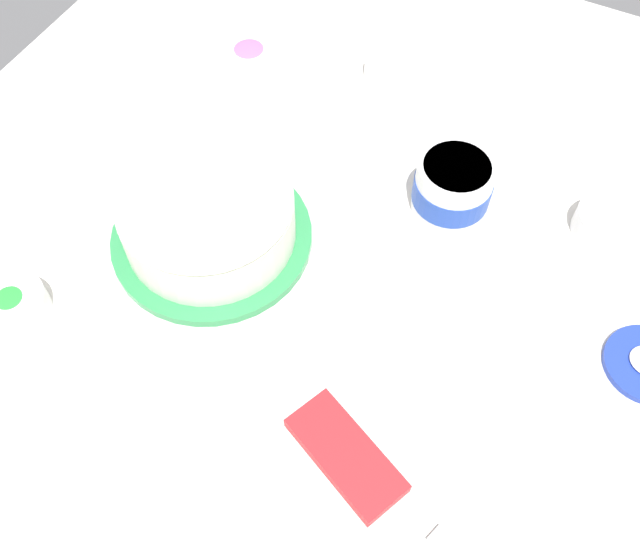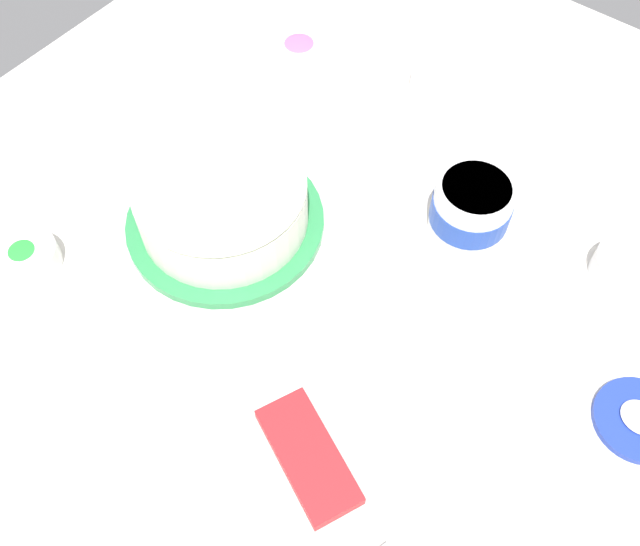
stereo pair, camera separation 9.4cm
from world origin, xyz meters
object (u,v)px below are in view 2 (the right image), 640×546
at_px(frosting_tub_lid, 639,420).
at_px(sprinkle_bowl_pink, 299,50).
at_px(sprinkle_bowl_green, 25,257).
at_px(frosting_tub, 471,207).
at_px(sprinkle_bowl_orange, 439,79).
at_px(sprinkle_bowl_rainbow, 627,267).
at_px(frosted_cake, 221,205).
at_px(candy_box_lower, 308,456).

xyz_separation_m(frosting_tub_lid, sprinkle_bowl_pink, (-0.73, 0.26, 0.01)).
bearing_deg(sprinkle_bowl_green, frosting_tub, 43.82).
distance_m(frosting_tub_lid, sprinkle_bowl_orange, 0.61).
xyz_separation_m(frosting_tub, frosting_tub_lid, (0.32, -0.13, -0.04)).
height_order(sprinkle_bowl_orange, sprinkle_bowl_pink, sprinkle_bowl_pink).
bearing_deg(sprinkle_bowl_rainbow, sprinkle_bowl_green, -143.59).
bearing_deg(sprinkle_bowl_green, frosting_tub_lid, 21.50).
xyz_separation_m(sprinkle_bowl_green, sprinkle_bowl_pink, (0.03, 0.56, 0.00)).
distance_m(frosting_tub_lid, sprinkle_bowl_rainbow, 0.21).
bearing_deg(frosted_cake, candy_box_lower, -32.59).
distance_m(frosted_cake, sprinkle_bowl_green, 0.28).
distance_m(frosting_tub, sprinkle_bowl_pink, 0.43).
height_order(sprinkle_bowl_rainbow, candy_box_lower, sprinkle_bowl_rainbow).
height_order(frosted_cake, sprinkle_bowl_green, frosted_cake).
relative_size(frosting_tub, candy_box_lower, 0.73).
xyz_separation_m(frosting_tub_lid, sprinkle_bowl_orange, (-0.51, 0.35, 0.01)).
bearing_deg(sprinkle_bowl_pink, frosting_tub_lid, -19.39).
bearing_deg(sprinkle_bowl_orange, sprinkle_bowl_green, -111.72).
xyz_separation_m(frosting_tub_lid, sprinkle_bowl_rainbow, (-0.11, 0.19, 0.02)).
bearing_deg(sprinkle_bowl_green, candy_box_lower, 2.44).
distance_m(sprinkle_bowl_green, candy_box_lower, 0.48).
bearing_deg(sprinkle_bowl_orange, sprinkle_bowl_pink, -158.35).
xyz_separation_m(frosting_tub, candy_box_lower, (0.03, -0.41, -0.04)).
relative_size(sprinkle_bowl_green, sprinkle_bowl_pink, 0.98).
bearing_deg(frosting_tub_lid, sprinkle_bowl_pink, 160.61).
bearing_deg(sprinkle_bowl_pink, frosted_cake, -68.46).
xyz_separation_m(sprinkle_bowl_rainbow, sprinkle_bowl_orange, (-0.40, 0.16, -0.01)).
relative_size(frosted_cake, sprinkle_bowl_pink, 3.08).
distance_m(sprinkle_bowl_green, sprinkle_bowl_rainbow, 0.82).
xyz_separation_m(sprinkle_bowl_green, sprinkle_bowl_rainbow, (0.66, 0.49, 0.00)).
bearing_deg(sprinkle_bowl_green, sprinkle_bowl_orange, 68.28).
relative_size(frosting_tub, frosting_tub_lid, 1.02).
bearing_deg(candy_box_lower, sprinkle_bowl_rainbow, 92.61).
xyz_separation_m(frosted_cake, sprinkle_bowl_rainbow, (0.49, 0.27, -0.03)).
bearing_deg(sprinkle_bowl_orange, frosted_cake, -101.59).
bearing_deg(candy_box_lower, frosting_tub, 118.40).
distance_m(sprinkle_bowl_rainbow, sprinkle_bowl_orange, 0.43).
bearing_deg(sprinkle_bowl_rainbow, sprinkle_bowl_orange, 158.23).
xyz_separation_m(frosted_cake, frosting_tub_lid, (0.60, 0.08, -0.04)).
distance_m(sprinkle_bowl_green, sprinkle_bowl_orange, 0.70).
bearing_deg(frosted_cake, sprinkle_bowl_pink, 111.54).
bearing_deg(frosting_tub, sprinkle_bowl_pink, 162.35).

